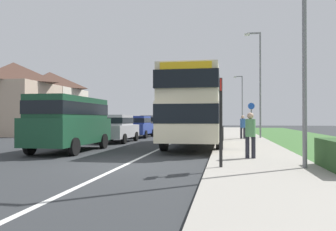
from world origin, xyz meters
name	(u,v)px	position (x,y,z in m)	size (l,w,h in m)	color
ground_plane	(127,164)	(0.00, 0.00, 0.00)	(120.00, 120.00, 0.00)	#2D3033
lane_marking_centre	(169,144)	(0.00, 8.00, 0.00)	(0.14, 60.00, 0.01)	silver
pavement_near_side	(248,148)	(4.20, 6.00, 0.06)	(3.20, 68.00, 0.12)	#9E998E
double_decker_bus	(197,106)	(1.63, 7.23, 2.14)	(2.80, 10.03, 3.70)	beige
parked_van_dark_green	(70,120)	(-3.68, 3.45, 1.42)	(2.11, 5.07, 2.40)	#19472D
parked_car_silver	(117,127)	(-3.47, 9.15, 0.92)	(1.89, 4.11, 1.69)	#B7B7BC
parked_car_blue	(138,126)	(-3.51, 14.33, 0.91)	(1.93, 3.95, 1.66)	navy
parked_car_grey	(152,124)	(-3.70, 19.88, 0.95)	(1.88, 4.50, 1.74)	slate
pedestrian_at_stop	(250,133)	(3.96, 1.29, 0.98)	(0.34, 0.34, 1.67)	#23232D
pedestrian_walking_away	(243,126)	(4.29, 12.31, 0.98)	(0.34, 0.34, 1.67)	#23232D
bus_stop_sign	(221,116)	(3.00, -0.91, 1.54)	(0.09, 0.52, 2.60)	black
cycle_route_sign	(251,119)	(4.86, 12.37, 1.43)	(0.44, 0.08, 2.52)	slate
street_lamp_near	(301,7)	(5.17, -0.67, 4.54)	(1.14, 0.20, 7.97)	slate
street_lamp_mid	(259,78)	(5.46, 13.48, 4.31)	(1.14, 0.20, 7.52)	slate
street_lamp_far	(241,99)	(5.18, 32.34, 3.98)	(1.14, 0.20, 6.88)	slate
house_terrace_far_side	(33,101)	(-15.11, 18.57, 3.19)	(6.11, 11.86, 6.38)	#C1A88E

